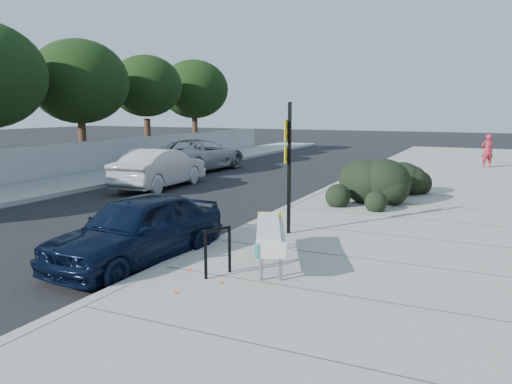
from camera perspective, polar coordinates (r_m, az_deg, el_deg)
ground at (r=10.84m, az=-4.48°, el=-6.25°), size 120.00×120.00×0.00m
sidewalk_near at (r=14.33m, az=26.38°, el=-3.03°), size 11.20×50.00×0.15m
sidewalk_far at (r=20.53m, az=-20.79°, el=0.85°), size 3.00×50.00×0.15m
curb_near at (r=15.24m, az=4.89°, el=-1.33°), size 0.22×50.00×0.17m
curb_far at (r=19.49m, az=-17.73°, el=0.61°), size 0.22×50.00×0.17m
far_wall at (r=21.71m, az=-24.02°, el=2.88°), size 0.30×40.00×1.50m
tree_far_d at (r=25.31m, az=-19.54°, el=11.78°), size 4.60×4.60×6.16m
tree_far_e at (r=29.09m, az=-12.47°, el=11.71°), size 4.00×4.00×5.90m
tree_far_f at (r=33.19m, az=-7.08°, el=11.56°), size 4.40×4.40×6.07m
bench at (r=9.02m, az=1.65°, el=-4.72°), size 1.41×2.39×0.72m
bike_rack at (r=8.43m, az=-4.40°, el=-6.29°), size 0.24×0.53×0.82m
sign_post at (r=11.09m, az=3.74°, el=3.59°), size 0.11×0.34×2.93m
hedge at (r=15.99m, az=14.35°, el=1.97°), size 2.16×4.18×1.55m
sedan_navy at (r=9.80m, az=-13.40°, el=-4.14°), size 1.92×4.05×1.34m
wagon_silver at (r=19.05m, az=-10.94°, el=2.69°), size 1.91×4.61×1.49m
suv_silver at (r=24.19m, az=-6.51°, el=4.24°), size 2.76×5.55×1.51m
pedestrian at (r=26.47m, az=24.92°, el=4.30°), size 0.69×0.60×1.60m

